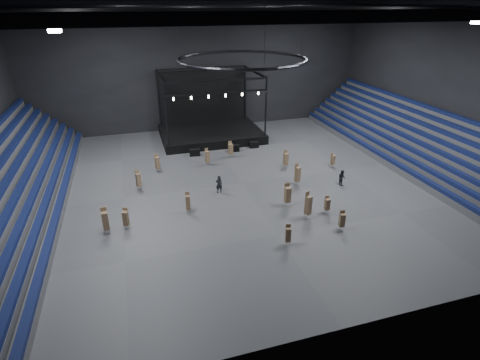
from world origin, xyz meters
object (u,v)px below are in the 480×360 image
object	(u,v)px
flight_case_left	(195,152)
flight_case_right	(254,145)
chair_stack_8	(342,220)
chair_stack_11	(207,156)
chair_stack_6	(157,163)
man_center	(219,184)
chair_stack_0	(298,174)
chair_stack_2	(188,202)
chair_stack_9	(231,149)
crew_member	(342,177)
chair_stack_7	(287,194)
chair_stack_5	(288,234)
chair_stack_10	(308,205)
chair_stack_14	(126,218)
chair_stack_13	(105,220)
chair_stack_12	(333,160)
stage	(210,127)
chair_stack_4	(327,204)
flight_case_mid	(234,148)
chair_stack_3	(286,159)
chair_stack_1	(138,180)

from	to	relation	value
flight_case_left	flight_case_right	world-z (taller)	flight_case_left
chair_stack_8	chair_stack_11	distance (m)	19.05
chair_stack_6	man_center	xyz separation A→B (m)	(5.57, -7.19, -0.15)
chair_stack_0	chair_stack_2	world-z (taller)	chair_stack_0
flight_case_right	chair_stack_8	xyz separation A→B (m)	(0.86, -21.23, 0.59)
flight_case_right	chair_stack_9	size ratio (longest dim) A/B	0.59
chair_stack_6	crew_member	xyz separation A→B (m)	(18.65, -9.14, -0.26)
flight_case_right	chair_stack_7	world-z (taller)	chair_stack_7
chair_stack_5	chair_stack_10	size ratio (longest dim) A/B	0.71
flight_case_left	chair_stack_14	size ratio (longest dim) A/B	0.65
chair_stack_7	chair_stack_13	distance (m)	16.61
chair_stack_11	chair_stack_12	size ratio (longest dim) A/B	1.18
chair_stack_9	man_center	xyz separation A→B (m)	(-3.71, -9.02, -0.17)
chair_stack_2	chair_stack_7	world-z (taller)	chair_stack_7
stage	chair_stack_0	xyz separation A→B (m)	(5.56, -18.32, -0.17)
flight_case_left	chair_stack_4	world-z (taller)	chair_stack_4
chair_stack_7	chair_stack_9	size ratio (longest dim) A/B	1.12
chair_stack_13	chair_stack_14	world-z (taller)	chair_stack_13
chair_stack_14	crew_member	size ratio (longest dim) A/B	1.18
chair_stack_10	crew_member	xyz separation A→B (m)	(6.52, 5.19, -0.50)
chair_stack_12	chair_stack_7	bearing A→B (deg)	-165.20
stage	chair_stack_14	bearing A→B (deg)	-119.11
chair_stack_5	chair_stack_11	world-z (taller)	chair_stack_11
chair_stack_7	chair_stack_2	bearing A→B (deg)	170.16
flight_case_mid	chair_stack_11	world-z (taller)	chair_stack_11
chair_stack_9	chair_stack_14	distance (m)	18.64
crew_member	chair_stack_0	bearing A→B (deg)	70.73
stage	chair_stack_8	xyz separation A→B (m)	(5.58, -27.49, -0.45)
chair_stack_0	chair_stack_6	distance (m)	16.09
chair_stack_7	crew_member	bearing A→B (deg)	18.06
flight_case_left	chair_stack_10	bearing A→B (deg)	-68.37
flight_case_left	man_center	size ratio (longest dim) A/B	0.68
chair_stack_3	chair_stack_10	size ratio (longest dim) A/B	0.82
flight_case_left	chair_stack_5	world-z (taller)	chair_stack_5
chair_stack_14	stage	bearing A→B (deg)	80.44
chair_stack_7	crew_member	size ratio (longest dim) A/B	1.37
chair_stack_9	crew_member	size ratio (longest dim) A/B	1.23
chair_stack_9	man_center	bearing A→B (deg)	-122.79
chair_stack_3	man_center	bearing A→B (deg)	-163.54
chair_stack_12	man_center	xyz separation A→B (m)	(-14.50, -2.53, 0.01)
chair_stack_0	chair_stack_11	world-z (taller)	chair_stack_0
chair_stack_8	man_center	size ratio (longest dim) A/B	0.96
flight_case_right	chair_stack_0	xyz separation A→B (m)	(0.85, -12.06, 0.87)
chair_stack_3	chair_stack_4	xyz separation A→B (m)	(-0.39, -10.81, -0.22)
stage	chair_stack_13	world-z (taller)	stage
flight_case_left	chair_stack_1	distance (m)	10.69
flight_case_right	chair_stack_2	distance (m)	18.51
chair_stack_8	chair_stack_10	size ratio (longest dim) A/B	0.70
flight_case_mid	chair_stack_14	distance (m)	20.72
flight_case_left	chair_stack_5	bearing A→B (deg)	-80.09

